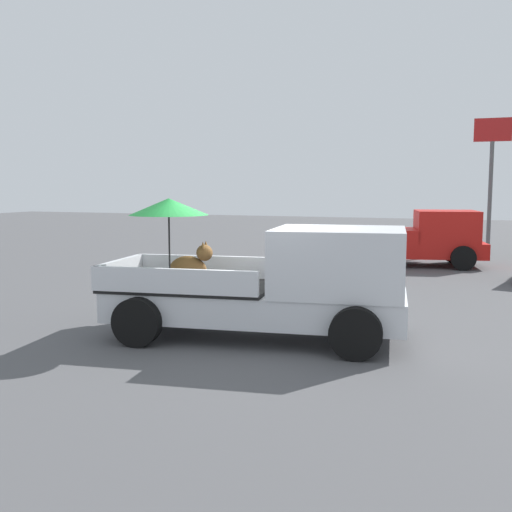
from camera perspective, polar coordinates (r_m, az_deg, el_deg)
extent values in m
plane|color=#4C4C4F|center=(10.48, -0.01, -7.67)|extent=(80.00, 80.00, 0.00)
cylinder|color=black|center=(11.11, 10.00, -4.83)|extent=(0.83, 0.39, 0.80)
cylinder|color=black|center=(9.20, 9.38, -7.22)|extent=(0.83, 0.39, 0.80)
cylinder|color=black|center=(11.80, -7.27, -4.11)|extent=(0.83, 0.39, 0.80)
cylinder|color=black|center=(10.02, -11.13, -6.11)|extent=(0.83, 0.39, 0.80)
cube|color=silver|center=(10.36, -0.01, -4.61)|extent=(5.21, 2.50, 0.50)
cube|color=silver|center=(10.02, 7.83, -0.48)|extent=(2.34, 2.14, 1.08)
cube|color=#4C606B|center=(9.96, 13.59, 0.51)|extent=(0.31, 1.71, 0.64)
cube|color=black|center=(10.62, -6.08, -2.84)|extent=(3.03, 2.22, 0.06)
cube|color=silver|center=(11.45, -4.60, -0.97)|extent=(2.79, 0.50, 0.40)
cube|color=silver|center=(9.73, -7.84, -2.36)|extent=(2.79, 0.50, 0.40)
cube|color=silver|center=(11.09, -12.71, -1.36)|extent=(0.36, 1.84, 0.40)
ellipsoid|color=brown|center=(10.41, -6.44, -1.41)|extent=(0.72, 0.41, 0.52)
sphere|color=brown|center=(10.28, -4.88, 0.30)|extent=(0.32, 0.32, 0.28)
cone|color=brown|center=(10.34, -4.75, 1.12)|extent=(0.10, 0.10, 0.12)
cone|color=brown|center=(10.19, -5.03, 1.03)|extent=(0.10, 0.10, 0.12)
cylinder|color=black|center=(10.27, -8.17, 0.54)|extent=(0.03, 0.03, 1.26)
cone|color=#19722D|center=(10.22, -8.23, 4.63)|extent=(1.51, 1.51, 0.28)
cylinder|color=black|center=(21.52, 18.09, 0.40)|extent=(0.80, 0.41, 0.76)
cylinder|color=black|center=(19.65, 18.96, -0.19)|extent=(0.80, 0.41, 0.76)
cylinder|color=black|center=(21.24, 9.54, 0.56)|extent=(0.80, 0.41, 0.76)
cylinder|color=black|center=(19.35, 9.59, -0.02)|extent=(0.80, 0.41, 0.76)
cube|color=red|center=(20.36, 14.08, 0.68)|extent=(5.07, 2.76, 0.50)
cube|color=red|center=(20.44, 17.50, 2.70)|extent=(2.23, 2.16, 1.00)
cube|color=red|center=(20.26, 11.30, 2.00)|extent=(3.02, 2.32, 0.40)
cylinder|color=#59595B|center=(25.70, 21.19, 5.22)|extent=(0.16, 0.16, 4.32)
cube|color=#B21E1E|center=(25.79, 21.44, 11.03)|extent=(1.40, 0.12, 0.90)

